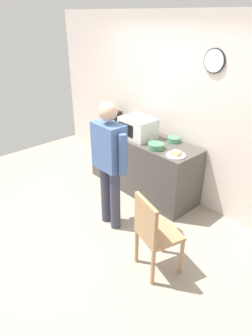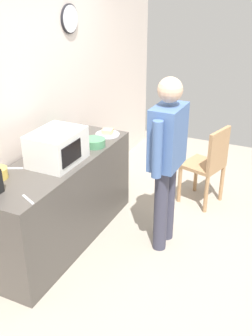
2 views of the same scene
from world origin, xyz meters
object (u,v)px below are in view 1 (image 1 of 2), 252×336
at_px(sandwich_plate, 176,154).
at_px(toaster, 114,117).
at_px(salad_bowl, 156,146).
at_px(mixing_bowl, 130,122).
at_px(fork_utensil, 138,128).
at_px(microwave, 138,128).
at_px(spoon_utensil, 101,128).
at_px(person_standing, 109,158).
at_px(wooden_chair, 154,232).
at_px(cereal_bowl, 174,140).

relative_size(sandwich_plate, toaster, 1.16).
distance_m(salad_bowl, mixing_bowl, 1.03).
xyz_separation_m(mixing_bowl, fork_utensil, (0.20, 0.00, -0.04)).
bearing_deg(microwave, spoon_utensil, -165.28).
distance_m(toaster, person_standing, 1.58).
relative_size(salad_bowl, fork_utensil, 1.27).
relative_size(spoon_utensil, wooden_chair, 0.18).
height_order(salad_bowl, fork_utensil, salad_bowl).
height_order(microwave, wooden_chair, microwave).
relative_size(microwave, fork_utensil, 2.94).
distance_m(mixing_bowl, toaster, 0.30).
distance_m(mixing_bowl, spoon_utensil, 0.49).
bearing_deg(toaster, mixing_bowl, 22.97).
height_order(cereal_bowl, toaster, toaster).
relative_size(mixing_bowl, person_standing, 0.10).
bearing_deg(fork_utensil, sandwich_plate, -18.65).
height_order(person_standing, wooden_chair, person_standing).
distance_m(cereal_bowl, toaster, 1.23).
height_order(salad_bowl, person_standing, person_standing).
bearing_deg(toaster, fork_utensil, 13.76).
bearing_deg(wooden_chair, spoon_utensil, 156.07).
relative_size(mixing_bowl, spoon_utensil, 0.98).
bearing_deg(sandwich_plate, microwave, 173.81).
distance_m(salad_bowl, spoon_utensil, 1.15).
bearing_deg(cereal_bowl, fork_utensil, 178.05).
distance_m(sandwich_plate, salad_bowl, 0.33).
height_order(microwave, spoon_utensil, microwave).
height_order(cereal_bowl, spoon_utensil, cereal_bowl).
relative_size(sandwich_plate, cereal_bowl, 1.45).
xyz_separation_m(sandwich_plate, wooden_chair, (0.56, -0.99, -0.39)).
height_order(sandwich_plate, mixing_bowl, mixing_bowl).
bearing_deg(spoon_utensil, person_standing, -33.35).
distance_m(toaster, wooden_chair, 2.50).
bearing_deg(fork_utensil, toaster, -166.24).
relative_size(cereal_bowl, spoon_utensil, 1.03).
height_order(mixing_bowl, toaster, toaster).
xyz_separation_m(cereal_bowl, wooden_chair, (0.88, -1.33, -0.40)).
xyz_separation_m(salad_bowl, mixing_bowl, (-0.95, 0.40, 0.01)).
distance_m(cereal_bowl, mixing_bowl, 0.96).
distance_m(fork_utensil, person_standing, 1.38).
xyz_separation_m(sandwich_plate, spoon_utensil, (-1.47, -0.09, -0.02)).
bearing_deg(toaster, cereal_bowl, 4.11).
height_order(salad_bowl, mixing_bowl, mixing_bowl).
distance_m(person_standing, wooden_chair, 1.06).
distance_m(mixing_bowl, wooden_chair, 2.33).
relative_size(sandwich_plate, wooden_chair, 0.27).
distance_m(microwave, toaster, 0.77).
relative_size(salad_bowl, cereal_bowl, 1.23).
bearing_deg(cereal_bowl, mixing_bowl, 178.48).
height_order(salad_bowl, cereal_bowl, salad_bowl).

